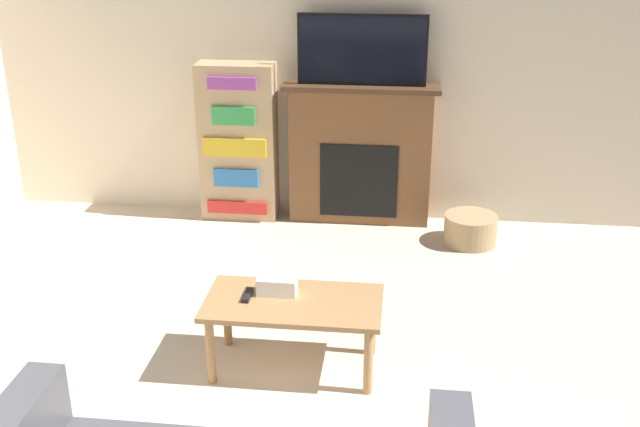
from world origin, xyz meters
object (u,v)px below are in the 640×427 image
Objects in this scene: coffee_table at (293,310)px; fireplace at (360,154)px; bookshelf at (238,143)px; tv at (362,50)px; storage_basket at (470,229)px.

fireplace is at bearing 84.38° from coffee_table.
fireplace is 1.01m from bookshelf.
tv reaches higher than coffee_table.
fireplace is 1.27× the size of coffee_table.
fireplace is 1.24× the size of tv.
coffee_table is at bearing -70.42° from bookshelf.
tv is 2.46m from coffee_table.
coffee_table is (-0.22, -2.23, -0.21)m from fireplace.
coffee_table reaches higher than storage_basket.
bookshelf is (-1.01, -0.02, 0.07)m from fireplace.
bookshelf reaches higher than fireplace.
fireplace reaches higher than coffee_table.
storage_basket is at bearing -21.24° from tv.
fireplace reaches higher than storage_basket.
fireplace is 3.03× the size of storage_basket.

